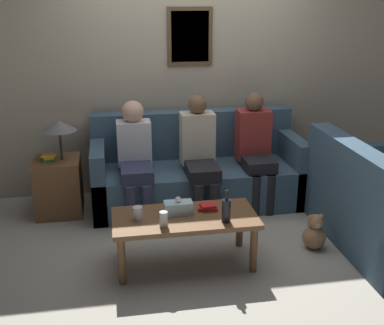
# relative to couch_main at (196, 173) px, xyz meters

# --- Properties ---
(ground_plane) EXTENTS (16.00, 16.00, 0.00)m
(ground_plane) POSITION_rel_couch_main_xyz_m (0.00, -0.52, -0.32)
(ground_plane) COLOR #ADA899
(wall_back) EXTENTS (9.00, 0.08, 2.60)m
(wall_back) POSITION_rel_couch_main_xyz_m (0.00, 0.45, 0.98)
(wall_back) COLOR #9E937F
(wall_back) RESTS_ON ground_plane
(couch_main) EXTENTS (2.18, 0.86, 0.93)m
(couch_main) POSITION_rel_couch_main_xyz_m (0.00, 0.00, 0.00)
(couch_main) COLOR #385166
(couch_main) RESTS_ON ground_plane
(couch_side) EXTENTS (0.86, 1.54, 0.93)m
(couch_side) POSITION_rel_couch_main_xyz_m (1.41, -1.21, 0.00)
(couch_side) COLOR #385166
(couch_side) RESTS_ON ground_plane
(coffee_table) EXTENTS (1.16, 0.55, 0.43)m
(coffee_table) POSITION_rel_couch_main_xyz_m (-0.32, -1.25, 0.05)
(coffee_table) COLOR brown
(coffee_table) RESTS_ON ground_plane
(side_table_with_lamp) EXTENTS (0.45, 0.45, 0.97)m
(side_table_with_lamp) POSITION_rel_couch_main_xyz_m (-1.42, -0.06, 0.03)
(side_table_with_lamp) COLOR brown
(side_table_with_lamp) RESTS_ON ground_plane
(wine_bottle) EXTENTS (0.07, 0.07, 0.26)m
(wine_bottle) POSITION_rel_couch_main_xyz_m (-0.02, -1.41, 0.21)
(wine_bottle) COLOR black
(wine_bottle) RESTS_ON coffee_table
(drinking_glass) EXTENTS (0.08, 0.08, 0.11)m
(drinking_glass) POSITION_rel_couch_main_xyz_m (-0.70, -1.24, 0.17)
(drinking_glass) COLOR silver
(drinking_glass) RESTS_ON coffee_table
(book_stack) EXTENTS (0.18, 0.12, 0.05)m
(book_stack) POSITION_rel_couch_main_xyz_m (-0.12, -1.17, 0.14)
(book_stack) COLOR red
(book_stack) RESTS_ON coffee_table
(soda_can) EXTENTS (0.07, 0.07, 0.12)m
(soda_can) POSITION_rel_couch_main_xyz_m (-0.51, -1.41, 0.17)
(soda_can) COLOR #BCBCC1
(soda_can) RESTS_ON coffee_table
(tissue_box) EXTENTS (0.23, 0.12, 0.15)m
(tissue_box) POSITION_rel_couch_main_xyz_m (-0.37, -1.19, 0.17)
(tissue_box) COLOR silver
(tissue_box) RESTS_ON coffee_table
(person_left) EXTENTS (0.34, 0.65, 1.13)m
(person_left) POSITION_rel_couch_main_xyz_m (-0.65, -0.17, 0.30)
(person_left) COLOR #2D334C
(person_left) RESTS_ON ground_plane
(person_middle) EXTENTS (0.34, 0.65, 1.18)m
(person_middle) POSITION_rel_couch_main_xyz_m (-0.01, -0.23, 0.31)
(person_middle) COLOR black
(person_middle) RESTS_ON ground_plane
(person_right) EXTENTS (0.34, 0.57, 1.18)m
(person_right) POSITION_rel_couch_main_xyz_m (0.59, -0.15, 0.31)
(person_right) COLOR black
(person_right) RESTS_ON ground_plane
(teddy_bear) EXTENTS (0.21, 0.21, 0.32)m
(teddy_bear) POSITION_rel_couch_main_xyz_m (0.84, -1.19, -0.18)
(teddy_bear) COLOR #A87A51
(teddy_bear) RESTS_ON ground_plane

